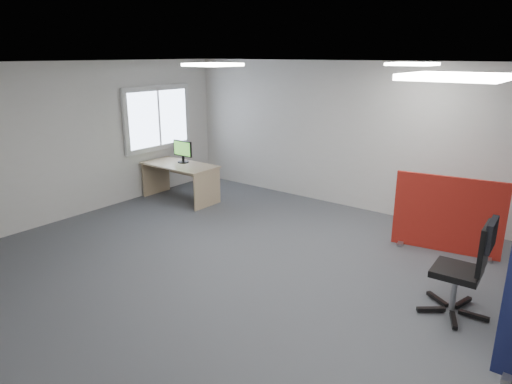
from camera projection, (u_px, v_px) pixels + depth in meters
The scene contains 10 objects.
floor at pixel (281, 291), 5.64m from camera, with size 9.00×9.00×0.00m, color #4F5257.
ceiling at pixel (285, 65), 4.86m from camera, with size 9.00×7.00×0.02m, color white.
wall_back at pixel (396, 142), 7.91m from camera, with size 9.00×0.02×2.70m, color silver.
wall_left at pixel (67, 142), 7.87m from camera, with size 0.02×7.00×2.70m, color silver.
window at pixel (158, 118), 9.29m from camera, with size 0.06×1.70×1.30m.
ceiling_lights at pixel (342, 67), 5.18m from camera, with size 4.10×4.10×0.04m.
red_divider at pixel (448, 215), 6.62m from camera, with size 1.51×0.30×1.14m.
second_desk at pixel (182, 173), 9.04m from camera, with size 1.52×0.76×0.73m.
monitor_second at pixel (183, 151), 9.03m from camera, with size 0.48×0.22×0.44m.
office_chair at pixel (470, 262), 4.92m from camera, with size 0.74×0.77×1.15m.
Camera 1 is at (2.82, -4.19, 2.81)m, focal length 32.00 mm.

